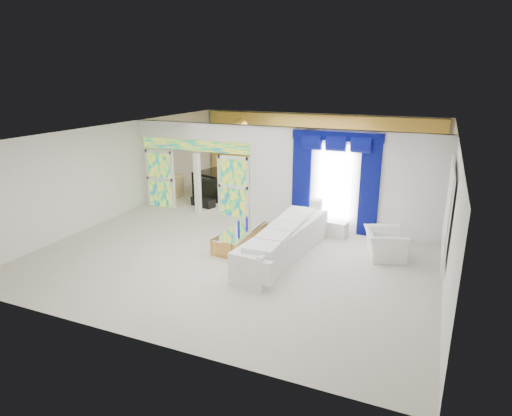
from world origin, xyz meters
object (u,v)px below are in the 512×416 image
at_px(console_table, 325,227).
at_px(grand_piano, 224,183).
at_px(armchair, 385,244).
at_px(white_sofa, 284,244).
at_px(coffee_table, 241,238).

height_order(console_table, grand_piano, grand_piano).
bearing_deg(armchair, grand_piano, 42.86).
bearing_deg(grand_piano, white_sofa, -32.42).
bearing_deg(white_sofa, coffee_table, 174.12).
relative_size(white_sofa, console_table, 3.01).
bearing_deg(console_table, armchair, -31.02).
distance_m(coffee_table, console_table, 2.62).
bearing_deg(white_sofa, grand_piano, 137.78).
bearing_deg(console_table, coffee_table, -136.22).
distance_m(coffee_table, armchair, 3.78).
relative_size(console_table, armchair, 1.18).
height_order(white_sofa, console_table, white_sofa).
bearing_deg(grand_piano, coffee_table, -41.39).
distance_m(console_table, armchair, 2.11).
distance_m(armchair, grand_piano, 7.49).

